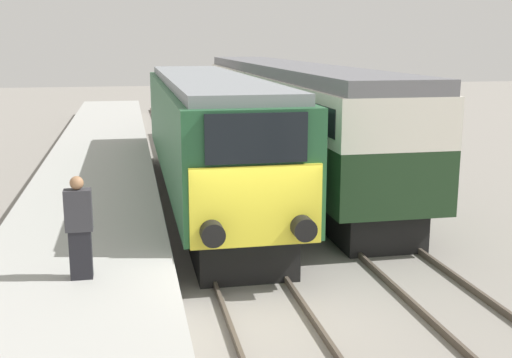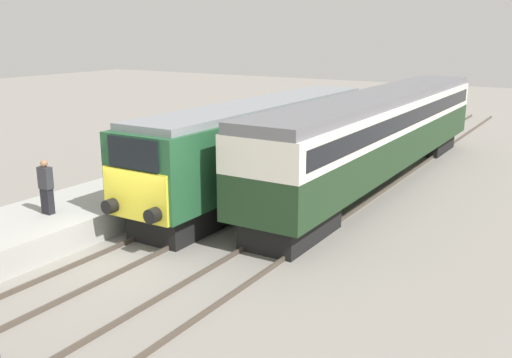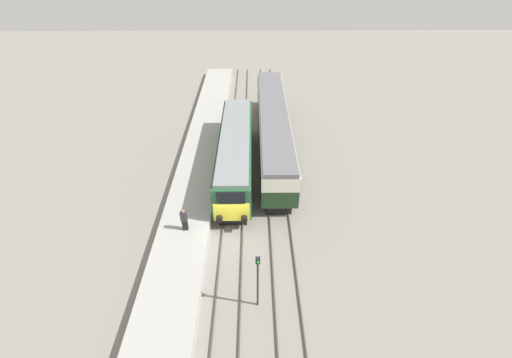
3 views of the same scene
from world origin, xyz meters
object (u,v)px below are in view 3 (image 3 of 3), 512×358
Objects in this scene: locomotive at (236,151)px; signal_post at (258,278)px; person_on_platform at (184,220)px; passenger_carriage at (273,125)px.

signal_post reaches higher than locomotive.
locomotive is at bearing 97.33° from signal_post.
signal_post reaches higher than person_on_platform.
locomotive is 0.73× the size of passenger_carriage.
locomotive is 5.41m from passenger_carriage.
passenger_carriage is 5.16× the size of signal_post.
signal_post is (4.82, -5.24, 0.62)m from person_on_platform.
person_on_platform is 7.15m from signal_post.
locomotive is 13.33m from signal_post.
person_on_platform is at bearing -118.16° from passenger_carriage.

